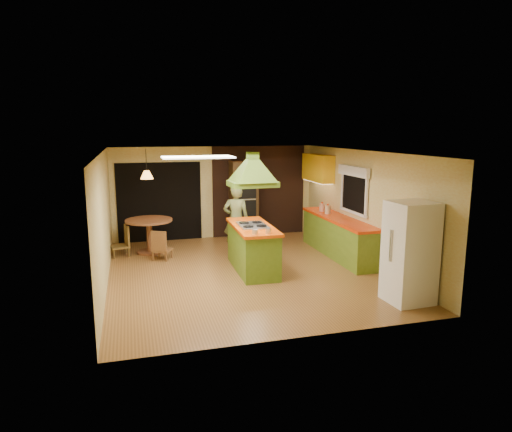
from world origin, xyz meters
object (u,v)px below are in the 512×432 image
object	(u,v)px
kitchen_island	(253,248)
wall_oven	(243,200)
dining_table	(149,229)
canister_large	(322,207)
man	(236,220)
refrigerator	(410,253)

from	to	relation	value
kitchen_island	wall_oven	size ratio (longest dim) A/B	0.93
dining_table	canister_large	size ratio (longest dim) A/B	5.65
man	refrigerator	xyz separation A→B (m)	(2.17, -3.78, 0.04)
kitchen_island	man	world-z (taller)	man
man	canister_large	xyz separation A→B (m)	(2.25, 0.12, 0.18)
kitchen_island	dining_table	distance (m)	2.86
dining_table	wall_oven	bearing A→B (deg)	19.73
kitchen_island	dining_table	world-z (taller)	kitchen_island
wall_oven	dining_table	world-z (taller)	wall_oven
wall_oven	canister_large	size ratio (longest dim) A/B	10.76
dining_table	man	bearing A→B (deg)	-18.55
refrigerator	wall_oven	distance (m)	5.61
man	refrigerator	distance (m)	4.36
man	wall_oven	bearing A→B (deg)	-93.92
wall_oven	canister_large	world-z (taller)	wall_oven
refrigerator	wall_oven	size ratio (longest dim) A/B	0.83
man	wall_oven	distance (m)	1.71
refrigerator	dining_table	distance (m)	6.10
dining_table	refrigerator	bearing A→B (deg)	-46.90
wall_oven	dining_table	bearing A→B (deg)	-160.89
man	refrigerator	size ratio (longest dim) A/B	0.95
man	wall_oven	world-z (taller)	wall_oven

